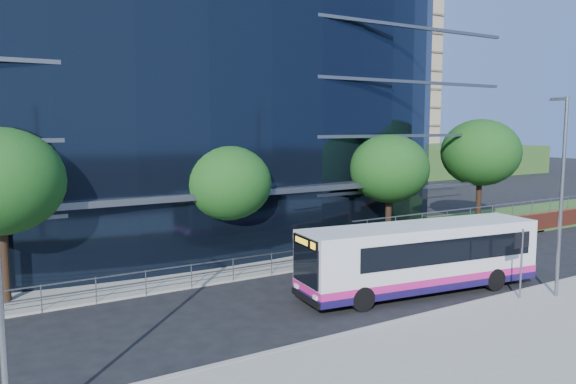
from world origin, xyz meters
TOP-DOWN VIEW (x-y plane):
  - ground at (0.00, 0.00)m, footprint 200.00×200.00m
  - pavement_near at (0.00, -5.00)m, footprint 80.00×8.00m
  - kerb at (0.00, -1.00)m, footprint 80.00×0.25m
  - yellow_line_outer at (0.00, -0.80)m, footprint 80.00×0.08m
  - yellow_line_inner at (0.00, -0.65)m, footprint 80.00×0.08m
  - far_forecourt at (-6.00, 11.00)m, footprint 50.00×8.00m
  - grass_verge at (24.00, 11.00)m, footprint 36.00×8.00m
  - glass_office at (-4.00, 20.85)m, footprint 44.00×23.10m
  - retaining_wall at (20.00, 7.30)m, footprint 34.00×0.40m
  - guard_railings at (-8.00, 7.00)m, footprint 24.00×0.05m
  - apartment_block at (32.00, 57.21)m, footprint 60.00×42.00m
  - street_sign at (4.50, -1.59)m, footprint 0.85×0.09m
  - tree_far_a at (-13.00, 9.00)m, footprint 4.95×4.95m
  - tree_far_b at (-3.00, 9.50)m, footprint 4.29×4.29m
  - tree_far_c at (7.00, 9.00)m, footprint 4.62×4.62m
  - tree_far_d at (16.00, 10.00)m, footprint 5.28×5.28m
  - tree_dist_e at (24.00, 40.00)m, footprint 4.62×4.62m
  - tree_dist_f at (40.00, 42.00)m, footprint 4.29×4.29m
  - streetlight_east at (6.00, -2.17)m, footprint 0.15×0.77m
  - city_bus at (2.07, 1.41)m, footprint 10.95×3.85m

SIDE VIEW (x-z plane):
  - ground at x=0.00m, z-range 0.00..0.00m
  - yellow_line_outer at x=0.00m, z-range 0.00..0.01m
  - yellow_line_inner at x=0.00m, z-range 0.00..0.01m
  - far_forecourt at x=-6.00m, z-range 0.00..0.10m
  - grass_verge at x=24.00m, z-range 0.00..0.12m
  - pavement_near at x=0.00m, z-range 0.00..0.15m
  - kerb at x=0.00m, z-range 0.00..0.16m
  - retaining_wall at x=20.00m, z-range -0.44..1.67m
  - guard_railings at x=-8.00m, z-range 0.27..1.37m
  - city_bus at x=2.07m, z-range 0.09..2.99m
  - street_sign at x=4.50m, z-range 0.75..3.55m
  - tree_far_b at x=-3.00m, z-range 1.19..7.23m
  - tree_dist_f at x=40.00m, z-range 1.19..7.23m
  - streetlight_east at x=6.00m, z-range 0.44..8.44m
  - tree_far_c at x=7.00m, z-range 1.28..7.79m
  - tree_dist_e at x=24.00m, z-range 1.28..7.79m
  - tree_far_a at x=-13.00m, z-range 1.37..8.35m
  - tree_far_d at x=16.00m, z-range 1.47..8.91m
  - glass_office at x=-4.00m, z-range 0.00..16.00m
  - apartment_block at x=32.00m, z-range -3.89..26.11m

